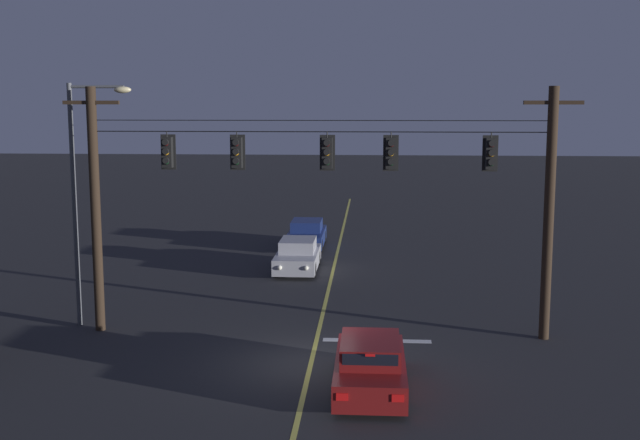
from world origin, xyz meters
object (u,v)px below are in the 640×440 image
at_px(traffic_light_leftmost, 167,152).
at_px(traffic_light_rightmost, 491,154).
at_px(car_waiting_near_lane, 370,366).
at_px(car_oncoming_trailing, 307,235).
at_px(street_lamp_corner, 83,182).
at_px(traffic_light_right_inner, 391,153).
at_px(car_oncoming_lead, 298,256).
at_px(traffic_light_left_inner, 237,153).
at_px(traffic_light_centre, 327,153).

distance_m(traffic_light_leftmost, traffic_light_rightmost, 10.12).
distance_m(car_waiting_near_lane, car_oncoming_trailing, 20.56).
bearing_deg(street_lamp_corner, traffic_light_right_inner, -3.21).
height_order(traffic_light_right_inner, car_oncoming_lead, traffic_light_right_inner).
distance_m(traffic_light_left_inner, traffic_light_right_inner, 4.83).
bearing_deg(traffic_light_rightmost, traffic_light_centre, 180.00).
distance_m(traffic_light_leftmost, car_oncoming_trailing, 16.57).
xyz_separation_m(traffic_light_left_inner, traffic_light_right_inner, (4.83, 0.00, 0.00)).
xyz_separation_m(traffic_light_centre, traffic_light_right_inner, (1.98, 0.00, 0.00)).
bearing_deg(car_oncoming_lead, traffic_light_rightmost, -54.58).
relative_size(traffic_light_centre, traffic_light_right_inner, 1.00).
relative_size(traffic_light_left_inner, car_oncoming_trailing, 0.28).
distance_m(traffic_light_centre, car_waiting_near_lane, 7.26).
bearing_deg(traffic_light_right_inner, traffic_light_left_inner, 180.00).
bearing_deg(traffic_light_leftmost, street_lamp_corner, 169.32).
xyz_separation_m(traffic_light_leftmost, traffic_light_centre, (5.07, 0.00, 0.00)).
xyz_separation_m(traffic_light_right_inner, street_lamp_corner, (-10.03, 0.56, -1.03)).
distance_m(traffic_light_left_inner, car_oncoming_lead, 11.06).
height_order(traffic_light_centre, car_oncoming_trailing, traffic_light_centre).
height_order(car_oncoming_lead, street_lamp_corner, street_lamp_corner).
bearing_deg(car_waiting_near_lane, traffic_light_centre, 106.10).
xyz_separation_m(traffic_light_centre, car_waiting_near_lane, (1.41, -4.87, -5.20)).
height_order(traffic_light_leftmost, car_waiting_near_lane, traffic_light_leftmost).
xyz_separation_m(car_waiting_near_lane, car_oncoming_lead, (-3.27, 14.59, -0.00)).
bearing_deg(traffic_light_left_inner, street_lamp_corner, 173.83).
xyz_separation_m(traffic_light_right_inner, car_oncoming_trailing, (-3.92, 15.41, -5.20)).
xyz_separation_m(traffic_light_right_inner, car_waiting_near_lane, (-0.58, -4.87, -5.20)).
relative_size(traffic_light_leftmost, traffic_light_right_inner, 1.00).
bearing_deg(traffic_light_right_inner, street_lamp_corner, 176.79).
distance_m(traffic_light_left_inner, street_lamp_corner, 5.34).
bearing_deg(traffic_light_leftmost, car_oncoming_trailing, 78.54).
bearing_deg(traffic_light_leftmost, car_oncoming_lead, 71.74).
relative_size(traffic_light_leftmost, car_waiting_near_lane, 0.28).
height_order(traffic_light_rightmost, car_oncoming_lead, traffic_light_rightmost).
relative_size(traffic_light_rightmost, car_oncoming_trailing, 0.28).
bearing_deg(car_waiting_near_lane, traffic_light_leftmost, 143.03).
bearing_deg(car_oncoming_trailing, traffic_light_centre, -82.82).
xyz_separation_m(traffic_light_leftmost, car_waiting_near_lane, (6.47, -4.87, -5.20)).
distance_m(traffic_light_right_inner, street_lamp_corner, 10.10).
relative_size(traffic_light_centre, car_oncoming_lead, 0.28).
height_order(traffic_light_right_inner, car_oncoming_trailing, traffic_light_right_inner).
bearing_deg(traffic_light_centre, traffic_light_right_inner, 0.00).
bearing_deg(car_waiting_near_lane, car_oncoming_trailing, 99.37).
height_order(car_oncoming_trailing, street_lamp_corner, street_lamp_corner).
distance_m(traffic_light_centre, street_lamp_corner, 8.13).
distance_m(traffic_light_leftmost, traffic_light_left_inner, 2.22).
bearing_deg(car_oncoming_trailing, traffic_light_rightmost, -65.61).
bearing_deg(street_lamp_corner, car_waiting_near_lane, -29.89).
distance_m(traffic_light_right_inner, car_waiting_near_lane, 7.15).
bearing_deg(traffic_light_centre, traffic_light_left_inner, 180.00).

